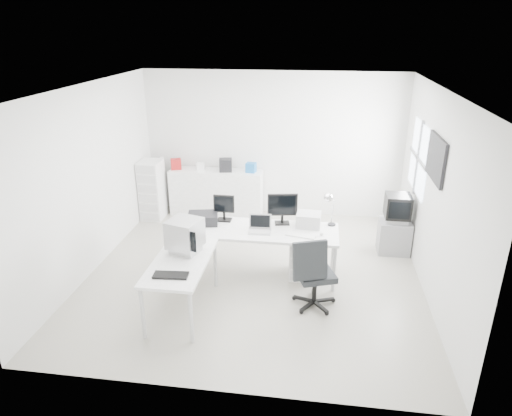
# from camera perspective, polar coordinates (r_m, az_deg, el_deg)

# --- Properties ---
(floor) EXTENTS (5.00, 5.00, 0.01)m
(floor) POSITION_cam_1_polar(r_m,az_deg,el_deg) (7.16, -0.22, -8.04)
(floor) COLOR beige
(floor) RESTS_ON ground
(ceiling) EXTENTS (5.00, 5.00, 0.01)m
(ceiling) POSITION_cam_1_polar(r_m,az_deg,el_deg) (6.24, -0.26, 14.80)
(ceiling) COLOR white
(ceiling) RESTS_ON back_wall
(back_wall) EXTENTS (5.00, 0.02, 2.80)m
(back_wall) POSITION_cam_1_polar(r_m,az_deg,el_deg) (8.95, 2.06, 7.88)
(back_wall) COLOR silver
(back_wall) RESTS_ON floor
(left_wall) EXTENTS (0.02, 5.00, 2.80)m
(left_wall) POSITION_cam_1_polar(r_m,az_deg,el_deg) (7.34, -19.99, 3.33)
(left_wall) COLOR silver
(left_wall) RESTS_ON floor
(right_wall) EXTENTS (0.02, 5.00, 2.80)m
(right_wall) POSITION_cam_1_polar(r_m,az_deg,el_deg) (6.70, 21.42, 1.42)
(right_wall) COLOR silver
(right_wall) RESTS_ON floor
(window) EXTENTS (0.02, 1.20, 1.10)m
(window) POSITION_cam_1_polar(r_m,az_deg,el_deg) (7.76, 19.65, 5.91)
(window) COLOR white
(window) RESTS_ON right_wall
(wall_picture) EXTENTS (0.04, 0.90, 0.60)m
(wall_picture) POSITION_cam_1_polar(r_m,az_deg,el_deg) (6.64, 21.59, 5.77)
(wall_picture) COLOR black
(wall_picture) RESTS_ON right_wall
(main_desk) EXTENTS (2.40, 0.80, 0.75)m
(main_desk) POSITION_cam_1_polar(r_m,az_deg,el_deg) (6.96, 0.15, -5.45)
(main_desk) COLOR white
(main_desk) RESTS_ON floor
(side_desk) EXTENTS (0.70, 1.40, 0.75)m
(side_desk) POSITION_cam_1_polar(r_m,az_deg,el_deg) (6.19, -9.21, -9.54)
(side_desk) COLOR white
(side_desk) RESTS_ON floor
(drawer_pedestal) EXTENTS (0.40, 0.50, 0.60)m
(drawer_pedestal) POSITION_cam_1_polar(r_m,az_deg,el_deg) (6.99, 5.93, -6.15)
(drawer_pedestal) COLOR white
(drawer_pedestal) RESTS_ON floor
(inkjet_printer) EXTENTS (0.51, 0.43, 0.16)m
(inkjet_printer) POSITION_cam_1_polar(r_m,az_deg,el_deg) (7.01, -6.64, -1.30)
(inkjet_printer) COLOR black
(inkjet_printer) RESTS_ON main_desk
(lcd_monitor_small) EXTENTS (0.33, 0.19, 0.41)m
(lcd_monitor_small) POSITION_cam_1_polar(r_m,az_deg,el_deg) (7.03, -4.02, -0.03)
(lcd_monitor_small) COLOR black
(lcd_monitor_small) RESTS_ON main_desk
(lcd_monitor_large) EXTENTS (0.47, 0.25, 0.47)m
(lcd_monitor_large) POSITION_cam_1_polar(r_m,az_deg,el_deg) (6.89, 3.32, -0.18)
(lcd_monitor_large) COLOR black
(lcd_monitor_large) RESTS_ON main_desk
(laptop) EXTENTS (0.35, 0.36, 0.22)m
(laptop) POSITION_cam_1_polar(r_m,az_deg,el_deg) (6.65, 0.46, -2.17)
(laptop) COLOR #B7B7BA
(laptop) RESTS_ON main_desk
(white_keyboard) EXTENTS (0.45, 0.23, 0.02)m
(white_keyboard) POSITION_cam_1_polar(r_m,az_deg,el_deg) (6.60, 5.58, -3.43)
(white_keyboard) COLOR white
(white_keyboard) RESTS_ON main_desk
(white_mouse) EXTENTS (0.06, 0.06, 0.06)m
(white_mouse) POSITION_cam_1_polar(r_m,az_deg,el_deg) (6.64, 8.19, -3.22)
(white_mouse) COLOR white
(white_mouse) RESTS_ON main_desk
(laser_printer) EXTENTS (0.37, 0.32, 0.20)m
(laser_printer) POSITION_cam_1_polar(r_m,az_deg,el_deg) (6.90, 6.58, -1.46)
(laser_printer) COLOR #B5B5B5
(laser_printer) RESTS_ON main_desk
(desk_lamp) EXTENTS (0.19, 0.19, 0.50)m
(desk_lamp) POSITION_cam_1_polar(r_m,az_deg,el_deg) (6.92, 9.55, -0.23)
(desk_lamp) COLOR silver
(desk_lamp) RESTS_ON main_desk
(crt_monitor) EXTENTS (0.55, 0.55, 0.51)m
(crt_monitor) POSITION_cam_1_polar(r_m,az_deg,el_deg) (6.10, -8.89, -3.28)
(crt_monitor) COLOR #B7B7BA
(crt_monitor) RESTS_ON side_desk
(black_keyboard) EXTENTS (0.43, 0.20, 0.03)m
(black_keyboard) POSITION_cam_1_polar(r_m,az_deg,el_deg) (5.67, -10.61, -8.26)
(black_keyboard) COLOR black
(black_keyboard) RESTS_ON side_desk
(office_chair) EXTENTS (0.78, 0.78, 1.06)m
(office_chair) POSITION_cam_1_polar(r_m,az_deg,el_deg) (6.18, 7.45, -7.80)
(office_chair) COLOR #292C2F
(office_chair) RESTS_ON floor
(tv_cabinet) EXTENTS (0.52, 0.42, 0.56)m
(tv_cabinet) POSITION_cam_1_polar(r_m,az_deg,el_deg) (7.99, 16.86, -3.43)
(tv_cabinet) COLOR gray
(tv_cabinet) RESTS_ON floor
(crt_tv) EXTENTS (0.50, 0.48, 0.45)m
(crt_tv) POSITION_cam_1_polar(r_m,az_deg,el_deg) (7.79, 17.27, -0.07)
(crt_tv) COLOR black
(crt_tv) RESTS_ON tv_cabinet
(sideboard) EXTENTS (1.83, 0.46, 0.91)m
(sideboard) POSITION_cam_1_polar(r_m,az_deg,el_deg) (9.15, -4.96, 1.95)
(sideboard) COLOR white
(sideboard) RESTS_ON floor
(clutter_box_a) EXTENTS (0.25, 0.23, 0.20)m
(clutter_box_a) POSITION_cam_1_polar(r_m,az_deg,el_deg) (9.18, -9.97, 5.43)
(clutter_box_a) COLOR maroon
(clutter_box_a) RESTS_ON sideboard
(clutter_box_b) EXTENTS (0.16, 0.15, 0.15)m
(clutter_box_b) POSITION_cam_1_polar(r_m,az_deg,el_deg) (9.05, -6.93, 5.19)
(clutter_box_b) COLOR white
(clutter_box_b) RESTS_ON sideboard
(clutter_box_c) EXTENTS (0.28, 0.26, 0.24)m
(clutter_box_c) POSITION_cam_1_polar(r_m,az_deg,el_deg) (8.93, -3.82, 5.38)
(clutter_box_c) COLOR black
(clutter_box_c) RESTS_ON sideboard
(clutter_box_d) EXTENTS (0.21, 0.19, 0.18)m
(clutter_box_d) POSITION_cam_1_polar(r_m,az_deg,el_deg) (8.85, -0.63, 5.08)
(clutter_box_d) COLOR #1863AD
(clutter_box_d) RESTS_ON sideboard
(clutter_bottle) EXTENTS (0.07, 0.07, 0.22)m
(clutter_bottle) POSITION_cam_1_polar(r_m,az_deg,el_deg) (9.31, -11.67, 5.60)
(clutter_bottle) COLOR white
(clutter_bottle) RESTS_ON sideboard
(filing_cabinet) EXTENTS (0.41, 0.49, 1.16)m
(filing_cabinet) POSITION_cam_1_polar(r_m,az_deg,el_deg) (9.11, -12.85, 2.22)
(filing_cabinet) COLOR white
(filing_cabinet) RESTS_ON floor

